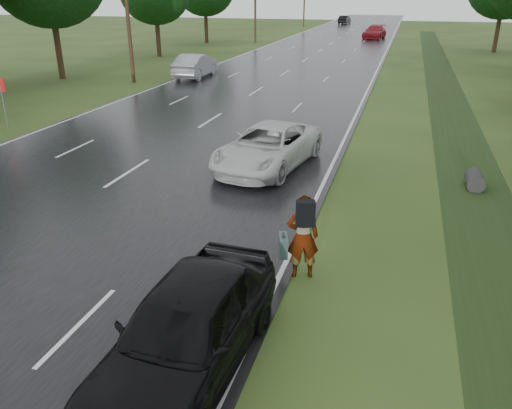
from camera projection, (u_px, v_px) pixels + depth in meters
The scene contains 13 objects.
road at pixel (315, 54), 50.08m from camera, with size 14.00×180.00×0.04m, color black.
edge_stripe_east at pixel (384, 56), 48.32m from camera, with size 0.12×180.00×0.01m, color silver.
edge_stripe_west at pixel (251, 52), 51.81m from camera, with size 0.12×180.00×0.01m, color silver.
center_line at pixel (315, 54), 50.07m from camera, with size 0.12×180.00×0.01m, color silver.
drainage_ditch at pixel (455, 123), 23.92m from camera, with size 2.20×120.00×0.56m.
road_sign at pixel (2, 93), 22.55m from camera, with size 0.50×0.06×2.30m.
utility_pole_mid at pixel (126, 2), 32.78m from camera, with size 1.60×0.26×10.00m.
pedestrian at pixel (302, 236), 10.83m from camera, with size 1.00×0.77×1.95m.
white_pickup at pixel (268, 147), 17.74m from camera, with size 2.49×5.40×1.50m, color silver.
dark_sedan at pixel (187, 328), 8.12m from camera, with size 1.92×4.77×1.63m, color black.
silver_sedan at pixel (195, 66), 36.30m from camera, with size 1.77×5.09×1.68m, color gray.
far_car_red at pixel (375, 32), 65.59m from camera, with size 2.32×5.70×1.65m, color maroon.
far_car_dark at pixel (345, 20), 94.75m from camera, with size 1.58×4.53×1.49m, color black.
Camera 1 is at (8.95, -6.55, 5.91)m, focal length 35.00 mm.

